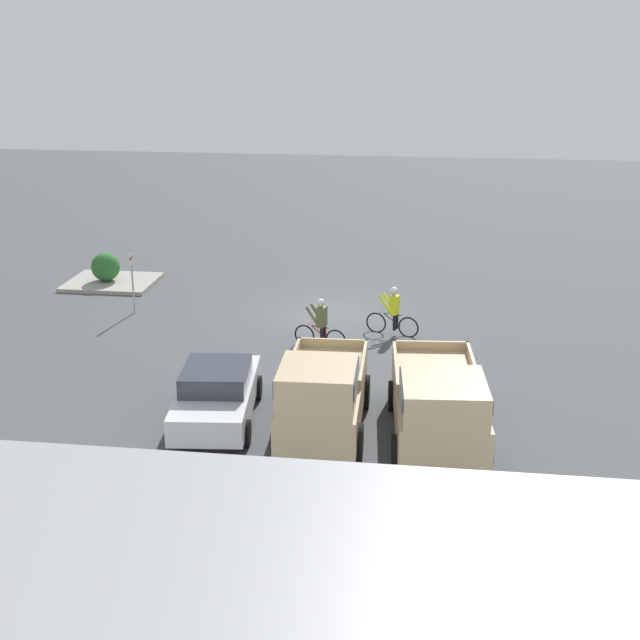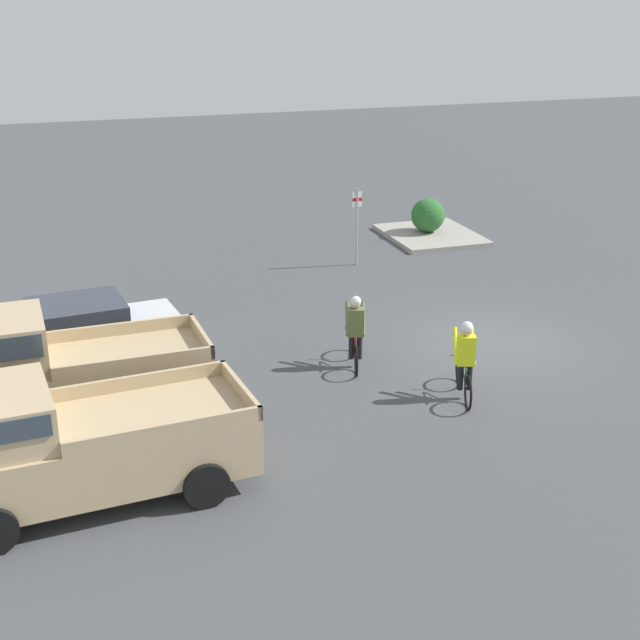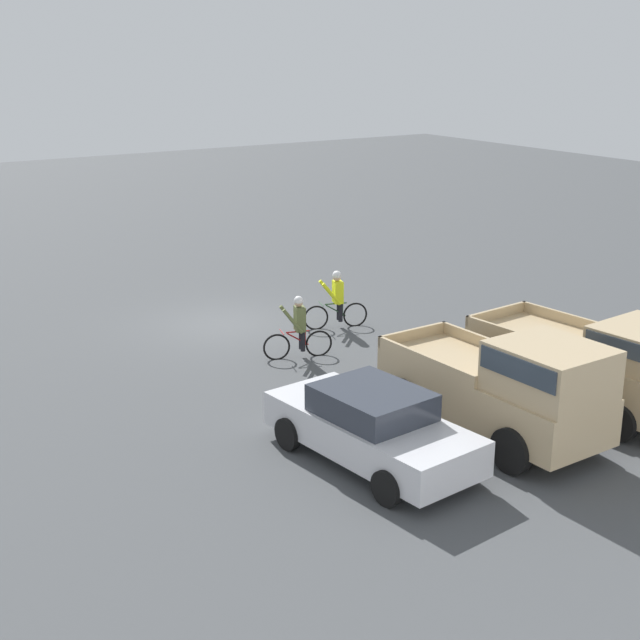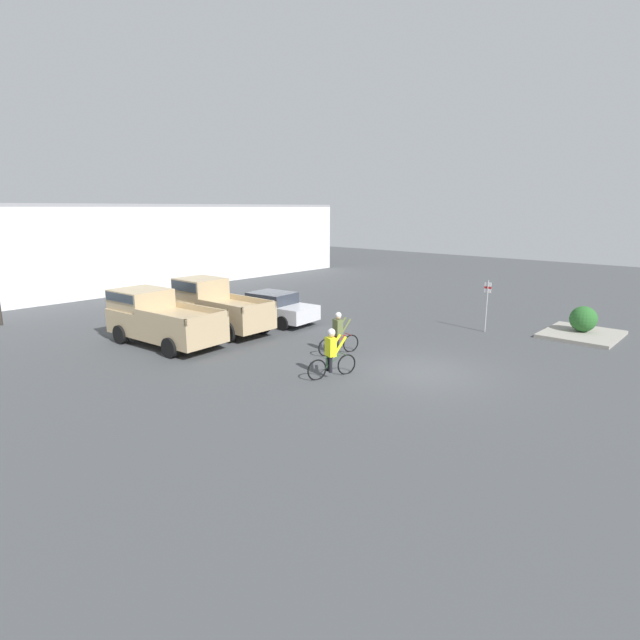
{
  "view_description": "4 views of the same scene",
  "coord_description": "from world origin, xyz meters",
  "px_view_note": "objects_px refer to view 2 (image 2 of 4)",
  "views": [
    {
      "loc": [
        -3.77,
        29.77,
        9.71
      ],
      "look_at": [
        -0.34,
        4.38,
        1.2
      ],
      "focal_mm": 50.0,
      "sensor_mm": 36.0,
      "label": 1
    },
    {
      "loc": [
        -17.18,
        9.95,
        7.93
      ],
      "look_at": [
        -0.34,
        4.38,
        1.2
      ],
      "focal_mm": 50.0,
      "sensor_mm": 36.0,
      "label": 2
    },
    {
      "loc": [
        10.83,
        21.68,
        7.62
      ],
      "look_at": [
        -0.34,
        4.38,
        1.2
      ],
      "focal_mm": 50.0,
      "sensor_mm": 36.0,
      "label": 3
    },
    {
      "loc": [
        -14.22,
        -8.15,
        5.43
      ],
      "look_at": [
        -0.34,
        4.38,
        1.2
      ],
      "focal_mm": 28.0,
      "sensor_mm": 36.0,
      "label": 4
    }
  ],
  "objects_px": {
    "shrub": "(428,215)",
    "sedan_0": "(79,334)",
    "pickup_truck_1": "(50,369)",
    "cyclist_0": "(355,331)",
    "cyclist_1": "(465,359)",
    "pickup_truck_0": "(61,442)",
    "fire_lane_sign": "(357,219)"
  },
  "relations": [
    {
      "from": "shrub",
      "to": "sedan_0",
      "type": "bearing_deg",
      "value": 122.11
    },
    {
      "from": "pickup_truck_1",
      "to": "cyclist_0",
      "type": "bearing_deg",
      "value": -82.03
    },
    {
      "from": "shrub",
      "to": "cyclist_1",
      "type": "bearing_deg",
      "value": 158.65
    },
    {
      "from": "cyclist_1",
      "to": "shrub",
      "type": "height_order",
      "value": "cyclist_1"
    },
    {
      "from": "pickup_truck_1",
      "to": "shrub",
      "type": "relative_size",
      "value": 4.47
    },
    {
      "from": "pickup_truck_1",
      "to": "sedan_0",
      "type": "bearing_deg",
      "value": -13.68
    },
    {
      "from": "sedan_0",
      "to": "shrub",
      "type": "xyz_separation_m",
      "value": [
        7.4,
        -11.79,
        -0.03
      ]
    },
    {
      "from": "pickup_truck_0",
      "to": "cyclist_1",
      "type": "height_order",
      "value": "pickup_truck_0"
    },
    {
      "from": "cyclist_1",
      "to": "fire_lane_sign",
      "type": "relative_size",
      "value": 0.76
    },
    {
      "from": "cyclist_1",
      "to": "cyclist_0",
      "type": "bearing_deg",
      "value": 35.23
    },
    {
      "from": "pickup_truck_0",
      "to": "sedan_0",
      "type": "height_order",
      "value": "pickup_truck_0"
    },
    {
      "from": "sedan_0",
      "to": "cyclist_1",
      "type": "xyz_separation_m",
      "value": [
        -4.1,
        -7.3,
        0.09
      ]
    },
    {
      "from": "sedan_0",
      "to": "cyclist_0",
      "type": "distance_m",
      "value": 6.06
    },
    {
      "from": "pickup_truck_1",
      "to": "fire_lane_sign",
      "type": "height_order",
      "value": "fire_lane_sign"
    },
    {
      "from": "cyclist_1",
      "to": "shrub",
      "type": "xyz_separation_m",
      "value": [
        11.5,
        -4.5,
        -0.12
      ]
    },
    {
      "from": "pickup_truck_0",
      "to": "cyclist_0",
      "type": "relative_size",
      "value": 3.14
    },
    {
      "from": "sedan_0",
      "to": "shrub",
      "type": "height_order",
      "value": "sedan_0"
    },
    {
      "from": "pickup_truck_1",
      "to": "sedan_0",
      "type": "xyz_separation_m",
      "value": [
        2.81,
        -0.69,
        -0.44
      ]
    },
    {
      "from": "cyclist_0",
      "to": "shrub",
      "type": "distance_m",
      "value": 11.1
    },
    {
      "from": "pickup_truck_1",
      "to": "cyclist_0",
      "type": "xyz_separation_m",
      "value": [
        0.9,
        -6.44,
        -0.37
      ]
    },
    {
      "from": "fire_lane_sign",
      "to": "shrub",
      "type": "height_order",
      "value": "fire_lane_sign"
    },
    {
      "from": "cyclist_0",
      "to": "cyclist_1",
      "type": "bearing_deg",
      "value": -144.77
    },
    {
      "from": "sedan_0",
      "to": "cyclist_0",
      "type": "relative_size",
      "value": 2.67
    },
    {
      "from": "pickup_truck_1",
      "to": "cyclist_1",
      "type": "bearing_deg",
      "value": -99.15
    },
    {
      "from": "cyclist_1",
      "to": "shrub",
      "type": "bearing_deg",
      "value": -21.35
    },
    {
      "from": "pickup_truck_0",
      "to": "cyclist_0",
      "type": "distance_m",
      "value": 7.41
    },
    {
      "from": "pickup_truck_1",
      "to": "shrub",
      "type": "distance_m",
      "value": 16.13
    },
    {
      "from": "cyclist_1",
      "to": "pickup_truck_0",
      "type": "bearing_deg",
      "value": 100.94
    },
    {
      "from": "cyclist_1",
      "to": "sedan_0",
      "type": "bearing_deg",
      "value": 60.66
    },
    {
      "from": "cyclist_0",
      "to": "shrub",
      "type": "relative_size",
      "value": 1.54
    },
    {
      "from": "pickup_truck_0",
      "to": "cyclist_0",
      "type": "height_order",
      "value": "pickup_truck_0"
    },
    {
      "from": "pickup_truck_0",
      "to": "shrub",
      "type": "relative_size",
      "value": 4.84
    }
  ]
}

